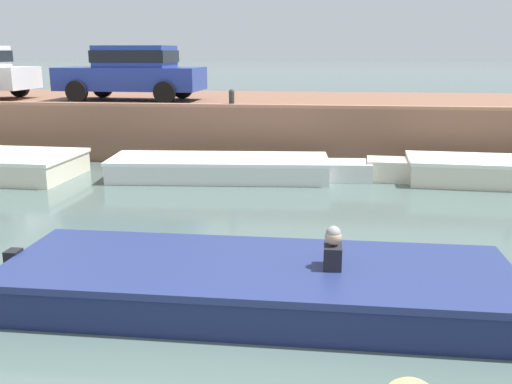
% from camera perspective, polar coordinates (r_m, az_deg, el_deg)
% --- Properties ---
extents(ground_plane, '(400.00, 400.00, 0.00)m').
position_cam_1_polar(ground_plane, '(8.68, 0.54, -5.37)').
color(ground_plane, '#4C605B').
extents(far_quay_wall, '(60.00, 6.00, 1.47)m').
position_cam_1_polar(far_quay_wall, '(17.48, 3.72, 6.91)').
color(far_quay_wall, brown).
rests_on(far_quay_wall, ground).
extents(far_wall_coping, '(60.00, 0.24, 0.08)m').
position_cam_1_polar(far_wall_coping, '(14.53, 3.18, 8.56)').
color(far_wall_coping, '#9F6C52').
rests_on(far_wall_coping, far_quay_wall).
extents(boat_moored_central_white, '(6.02, 2.04, 0.49)m').
position_cam_1_polar(boat_moored_central_white, '(13.14, -2.62, 2.42)').
color(boat_moored_central_white, white).
rests_on(boat_moored_central_white, ground).
extents(boat_moored_east_cream, '(5.68, 1.91, 0.55)m').
position_cam_1_polar(boat_moored_east_cream, '(13.73, 23.72, 1.87)').
color(boat_moored_east_cream, silver).
rests_on(boat_moored_east_cream, ground).
extents(motorboat_passing, '(7.06, 1.99, 0.99)m').
position_cam_1_polar(motorboat_passing, '(6.65, 2.51, -9.29)').
color(motorboat_passing, navy).
rests_on(motorboat_passing, ground).
extents(car_left_inner_blue, '(4.14, 2.05, 1.54)m').
position_cam_1_polar(car_left_inner_blue, '(17.03, -12.23, 11.78)').
color(car_left_inner_blue, '#233893').
rests_on(car_left_inner_blue, far_quay_wall).
extents(mooring_bollard_mid, '(0.15, 0.15, 0.45)m').
position_cam_1_polar(mooring_bollard_mid, '(14.80, -2.45, 9.44)').
color(mooring_bollard_mid, '#2D2B28').
rests_on(mooring_bollard_mid, far_quay_wall).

